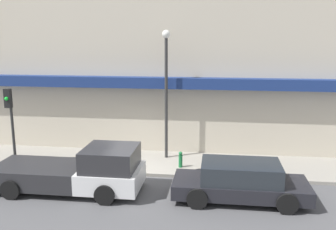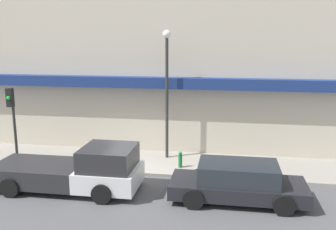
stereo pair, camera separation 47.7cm
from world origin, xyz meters
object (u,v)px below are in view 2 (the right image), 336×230
at_px(street_lamp, 167,80).
at_px(pickup_truck, 77,170).
at_px(parked_car, 238,182).
at_px(fire_hydrant, 180,160).
at_px(traffic_light, 12,112).

bearing_deg(street_lamp, pickup_truck, -124.87).
bearing_deg(parked_car, fire_hydrant, 133.00).
height_order(pickup_truck, traffic_light, traffic_light).
height_order(pickup_truck, parked_car, pickup_truck).
height_order(fire_hydrant, street_lamp, street_lamp).
xyz_separation_m(parked_car, fire_hydrant, (-2.35, 2.67, -0.20)).
relative_size(pickup_truck, fire_hydrant, 7.89).
bearing_deg(parked_car, traffic_light, 169.56).
xyz_separation_m(pickup_truck, parked_car, (5.87, -0.00, -0.08)).
height_order(parked_car, street_lamp, street_lamp).
distance_m(pickup_truck, parked_car, 5.87).
xyz_separation_m(fire_hydrant, traffic_light, (-7.20, -0.63, 1.97)).
xyz_separation_m(pickup_truck, street_lamp, (2.73, 3.92, 2.96)).
relative_size(pickup_truck, street_lamp, 0.95).
relative_size(fire_hydrant, street_lamp, 0.12).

